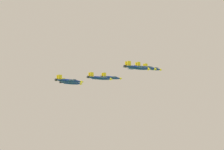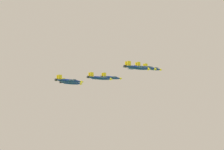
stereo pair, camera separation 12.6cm
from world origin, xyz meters
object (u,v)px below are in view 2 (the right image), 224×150
jet_right_outer (137,68)px  jet_left_wingman (111,78)px  jet_right_wingman (146,68)px  jet_trailing (69,81)px  jet_slot_rear (100,78)px  jet_left_outer (71,83)px  jet_lead (152,69)px

jet_right_outer → jet_left_wingman: bearing=68.7°
jet_right_wingman → jet_trailing: size_ratio=0.95×
jet_slot_rear → jet_trailing: bearing=-179.8°
jet_slot_rear → jet_trailing: jet_slot_rear is taller
jet_slot_rear → jet_left_outer: bearing=90.2°
jet_left_outer → jet_lead: bearing=-40.0°
jet_left_wingman → jet_right_outer: size_ratio=0.99×
jet_right_wingman → jet_slot_rear: size_ratio=0.95×
jet_slot_rear → jet_lead: bearing=0.2°
jet_right_wingman → jet_left_wingman: bearing=89.1°
jet_lead → jet_right_outer: bearing=-140.0°
jet_right_outer → jet_slot_rear: 29.65m
jet_left_wingman → jet_right_wingman: size_ratio=1.01×
jet_left_outer → jet_right_outer: jet_right_outer is taller
jet_trailing → jet_right_outer: bearing=-59.0°
jet_lead → jet_right_outer: size_ratio=0.98×
jet_lead → jet_slot_rear: bearing=179.7°
jet_lead → jet_right_outer: 46.25m
jet_slot_rear → jet_right_wingman: bearing=-40.2°
jet_trailing → jet_right_wingman: bearing=-22.5°
jet_left_wingman → jet_right_outer: 47.78m
jet_left_outer → jet_slot_rear: jet_left_outer is taller
jet_lead → jet_slot_rear: size_ratio=0.95×
jet_slot_rear → jet_trailing: size_ratio=1.00×
jet_right_wingman → jet_slot_rear: 23.39m
jet_right_wingman → jet_right_outer: 23.16m
jet_lead → jet_slot_rear: (7.37, -34.07, -8.03)m
jet_left_outer → jet_trailing: 34.52m
jet_left_wingman → jet_trailing: (21.85, -30.93, -5.97)m
jet_right_outer → jet_trailing: jet_right_outer is taller
jet_lead → jet_trailing: (11.06, -51.10, -10.74)m
jet_left_wingman → jet_slot_rear: 23.10m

